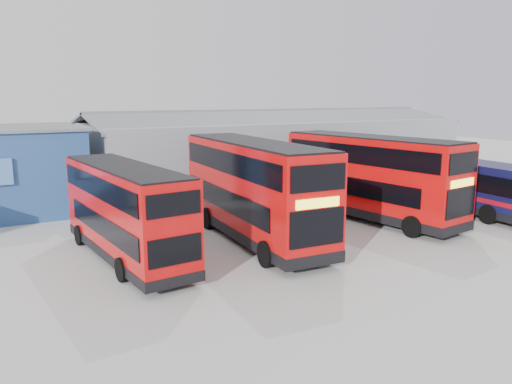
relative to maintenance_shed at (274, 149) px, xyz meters
name	(u,v)px	position (x,y,z in m)	size (l,w,h in m)	color
ground_plane	(361,263)	(-8.00, -20.00, -2.60)	(120.00, 120.00, 0.00)	#AAABA5
maintenance_shed	(274,149)	(0.00, 0.00, 0.00)	(30.50, 12.00, 5.89)	gray
double_decker_left	(126,213)	(-16.37, -14.62, -0.57)	(3.12, 9.81, 4.08)	red
double_decker_centre	(253,191)	(-10.15, -14.59, -0.21)	(3.47, 11.54, 4.82)	red
double_decker_right	(370,178)	(-2.38, -14.25, -0.25)	(4.12, 11.42, 4.73)	red
single_decker_blue	(460,185)	(4.01, -15.27, -1.06)	(3.48, 11.64, 3.11)	#0C1136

